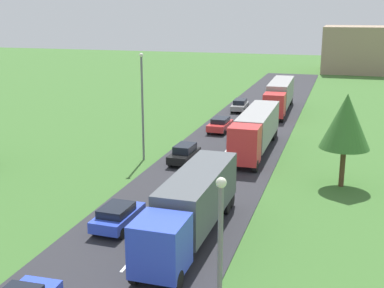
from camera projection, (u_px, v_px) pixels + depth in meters
road at (196, 186)px, 37.68m from camera, size 10.00×140.00×0.06m
lane_marking_centre at (173, 212)px, 32.92m from camera, size 0.16×117.87×0.01m
truck_lead at (192, 204)px, 28.73m from camera, size 2.63×12.23×3.55m
truck_second at (256, 129)px, 46.41m from camera, size 2.54×13.42×3.60m
truck_third at (280, 95)px, 64.70m from camera, size 2.78×13.97×3.74m
car_second at (118, 216)px, 30.31m from camera, size 2.00×4.01×1.45m
car_third at (184, 154)px, 43.20m from camera, size 1.88×4.09×1.56m
car_fourth at (220, 124)px, 54.16m from camera, size 2.04×4.13×1.47m
car_fifth at (240, 105)px, 65.18m from camera, size 1.85×4.48×1.47m
lamppost_lead at (220, 269)px, 17.22m from camera, size 0.36×0.36×7.50m
lamppost_second at (142, 102)px, 43.16m from camera, size 0.36×0.36×9.21m
tree_oak at (346, 121)px, 36.62m from camera, size 3.63×3.63×6.93m
distant_building at (364, 49)px, 104.82m from camera, size 16.41×13.73×9.28m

